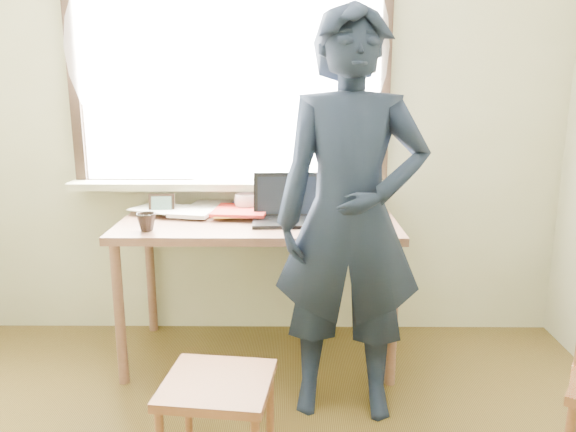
{
  "coord_description": "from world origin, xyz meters",
  "views": [
    {
      "loc": [
        0.16,
        -1.29,
        1.51
      ],
      "look_at": [
        0.14,
        0.95,
        0.97
      ],
      "focal_mm": 35.0,
      "sensor_mm": 36.0,
      "label": 1
    }
  ],
  "objects_px": {
    "mug_white": "(247,203)",
    "person": "(350,219)",
    "laptop": "(287,210)",
    "work_chair": "(218,395)",
    "mug_dark": "(146,222)",
    "desk": "(259,234)"
  },
  "relations": [
    {
      "from": "desk",
      "to": "mug_white",
      "type": "relative_size",
      "value": 10.79
    },
    {
      "from": "mug_white",
      "to": "work_chair",
      "type": "bearing_deg",
      "value": -91.16
    },
    {
      "from": "desk",
      "to": "person",
      "type": "distance_m",
      "value": 0.7
    },
    {
      "from": "person",
      "to": "desk",
      "type": "bearing_deg",
      "value": 134.54
    },
    {
      "from": "desk",
      "to": "work_chair",
      "type": "xyz_separation_m",
      "value": [
        -0.1,
        -1.01,
        -0.36
      ]
    },
    {
      "from": "mug_dark",
      "to": "work_chair",
      "type": "distance_m",
      "value": 1.01
    },
    {
      "from": "desk",
      "to": "laptop",
      "type": "distance_m",
      "value": 0.21
    },
    {
      "from": "mug_white",
      "to": "mug_dark",
      "type": "relative_size",
      "value": 1.41
    },
    {
      "from": "desk",
      "to": "mug_dark",
      "type": "bearing_deg",
      "value": -156.51
    },
    {
      "from": "work_chair",
      "to": "desk",
      "type": "bearing_deg",
      "value": 84.3
    },
    {
      "from": "desk",
      "to": "mug_white",
      "type": "xyz_separation_m",
      "value": [
        -0.08,
        0.17,
        0.14
      ]
    },
    {
      "from": "mug_white",
      "to": "person",
      "type": "xyz_separation_m",
      "value": [
        0.52,
        -0.68,
        0.07
      ]
    },
    {
      "from": "laptop",
      "to": "mug_dark",
      "type": "distance_m",
      "value": 0.73
    },
    {
      "from": "mug_white",
      "to": "laptop",
      "type": "bearing_deg",
      "value": -40.72
    },
    {
      "from": "mug_white",
      "to": "person",
      "type": "bearing_deg",
      "value": -52.83
    },
    {
      "from": "laptop",
      "to": "mug_dark",
      "type": "bearing_deg",
      "value": -163.43
    },
    {
      "from": "laptop",
      "to": "work_chair",
      "type": "distance_m",
      "value": 1.13
    },
    {
      "from": "desk",
      "to": "work_chair",
      "type": "height_order",
      "value": "desk"
    },
    {
      "from": "desk",
      "to": "person",
      "type": "relative_size",
      "value": 0.8
    },
    {
      "from": "mug_dark",
      "to": "person",
      "type": "height_order",
      "value": "person"
    },
    {
      "from": "desk",
      "to": "laptop",
      "type": "bearing_deg",
      "value": -10.42
    },
    {
      "from": "mug_white",
      "to": "desk",
      "type": "bearing_deg",
      "value": -65.73
    }
  ]
}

